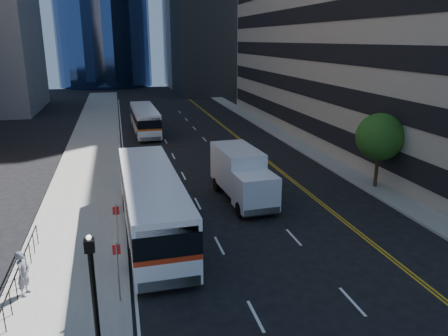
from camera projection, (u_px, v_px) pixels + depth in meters
The scene contains 10 objects.
ground at pixel (300, 256), 20.84m from camera, with size 160.00×160.00×0.00m, color black.
sidewalk_west at pixel (94, 147), 41.73m from camera, with size 5.00×90.00×0.15m, color gray.
sidewalk_east at pixel (285, 136), 46.16m from camera, with size 2.00×90.00×0.15m, color gray.
parking_garage at pixel (444, 13), 44.41m from camera, with size 30.00×50.00×25.00m, color #9E9384.
street_tree at pixel (380, 137), 29.31m from camera, with size 3.20×3.20×5.10m.
lamp_post at pixel (95, 303), 12.44m from camera, with size 0.28×0.28×4.56m.
bus_front at pixel (152, 202), 22.84m from camera, with size 3.05×12.67×3.25m.
bus_rear at pixel (145, 119), 47.75m from camera, with size 2.66×10.92×2.80m.
box_truck at pixel (242, 175), 27.61m from camera, with size 2.73×6.90×3.24m.
pedestrian at pixel (23, 273), 17.20m from camera, with size 0.68×0.45×1.88m, color slate.
Camera 1 is at (-7.99, -17.40, 9.94)m, focal length 35.00 mm.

